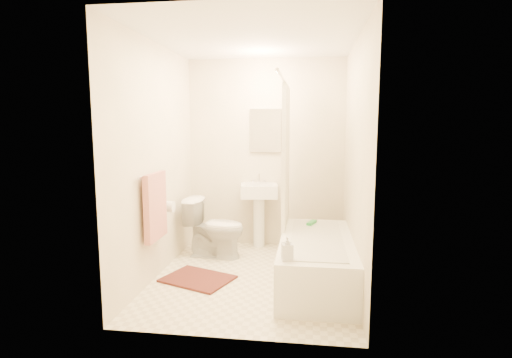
# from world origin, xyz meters

# --- Properties ---
(floor) EXTENTS (2.40, 2.40, 0.00)m
(floor) POSITION_xyz_m (0.00, 0.00, 0.00)
(floor) COLOR beige
(floor) RESTS_ON ground
(ceiling) EXTENTS (2.40, 2.40, 0.00)m
(ceiling) POSITION_xyz_m (0.00, 0.00, 2.40)
(ceiling) COLOR white
(ceiling) RESTS_ON ground
(wall_back) EXTENTS (2.00, 0.02, 2.40)m
(wall_back) POSITION_xyz_m (0.00, 1.20, 1.20)
(wall_back) COLOR beige
(wall_back) RESTS_ON ground
(wall_left) EXTENTS (0.02, 2.40, 2.40)m
(wall_left) POSITION_xyz_m (-1.00, 0.00, 1.20)
(wall_left) COLOR beige
(wall_left) RESTS_ON ground
(wall_right) EXTENTS (0.02, 2.40, 2.40)m
(wall_right) POSITION_xyz_m (1.00, 0.00, 1.20)
(wall_right) COLOR beige
(wall_right) RESTS_ON ground
(mirror) EXTENTS (0.40, 0.03, 0.55)m
(mirror) POSITION_xyz_m (0.00, 1.18, 1.50)
(mirror) COLOR white
(mirror) RESTS_ON wall_back
(curtain_rod) EXTENTS (0.03, 1.70, 0.03)m
(curtain_rod) POSITION_xyz_m (0.30, 0.10, 2.00)
(curtain_rod) COLOR silver
(curtain_rod) RESTS_ON wall_back
(shower_curtain) EXTENTS (0.04, 0.80, 1.55)m
(shower_curtain) POSITION_xyz_m (0.30, 0.50, 1.22)
(shower_curtain) COLOR silver
(shower_curtain) RESTS_ON curtain_rod
(towel_bar) EXTENTS (0.02, 0.60, 0.02)m
(towel_bar) POSITION_xyz_m (-0.96, -0.25, 1.10)
(towel_bar) COLOR silver
(towel_bar) RESTS_ON wall_left
(towel) EXTENTS (0.06, 0.45, 0.66)m
(towel) POSITION_xyz_m (-0.93, -0.25, 0.78)
(towel) COLOR #CC7266
(towel) RESTS_ON towel_bar
(toilet_paper) EXTENTS (0.11, 0.12, 0.12)m
(toilet_paper) POSITION_xyz_m (-0.93, 0.12, 0.70)
(toilet_paper) COLOR white
(toilet_paper) RESTS_ON wall_left
(toilet) EXTENTS (0.74, 0.46, 0.69)m
(toilet) POSITION_xyz_m (-0.54, 0.62, 0.35)
(toilet) COLOR white
(toilet) RESTS_ON floor
(sink) EXTENTS (0.50, 0.43, 0.90)m
(sink) POSITION_xyz_m (-0.07, 1.06, 0.45)
(sink) COLOR white
(sink) RESTS_ON floor
(bathtub) EXTENTS (0.71, 1.62, 0.46)m
(bathtub) POSITION_xyz_m (0.65, -0.04, 0.23)
(bathtub) COLOR white
(bathtub) RESTS_ON floor
(bath_mat) EXTENTS (0.80, 0.70, 0.02)m
(bath_mat) POSITION_xyz_m (-0.55, -0.14, 0.01)
(bath_mat) COLOR #4B241C
(bath_mat) RESTS_ON floor
(soap_bottle) EXTENTS (0.11, 0.11, 0.20)m
(soap_bottle) POSITION_xyz_m (0.39, -0.71, 0.56)
(soap_bottle) COLOR silver
(soap_bottle) RESTS_ON bathtub
(scrub_brush) EXTENTS (0.12, 0.20, 0.04)m
(scrub_brush) POSITION_xyz_m (0.60, 0.51, 0.48)
(scrub_brush) COLOR green
(scrub_brush) RESTS_ON bathtub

